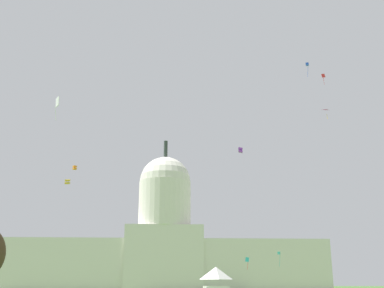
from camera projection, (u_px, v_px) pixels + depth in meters
capitol_building at (164, 247)px, 207.15m from camera, size 144.05×23.73×67.83m
event_tent at (216, 284)px, 85.88m from camera, size 4.71×5.26×6.13m
kite_blue_high at (307, 64)px, 122.17m from camera, size 0.99×1.00×3.99m
kite_turquoise_low at (279, 254)px, 134.43m from camera, size 0.92×0.93×4.17m
kite_orange_high at (75, 168)px, 144.48m from camera, size 1.43×1.43×1.19m
kite_gold_mid at (67, 182)px, 116.02m from camera, size 1.18×1.26×1.44m
kite_cyan_low at (247, 260)px, 125.75m from camera, size 1.06×0.49×3.27m
kite_magenta_high at (327, 111)px, 104.07m from camera, size 1.43×0.89×1.95m
kite_red_high at (323, 76)px, 122.65m from camera, size 1.03×0.35×3.15m
kite_white_mid at (57, 103)px, 64.46m from camera, size 0.70×0.98×3.48m
kite_violet_mid at (241, 150)px, 98.78m from camera, size 1.06×1.00×1.17m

